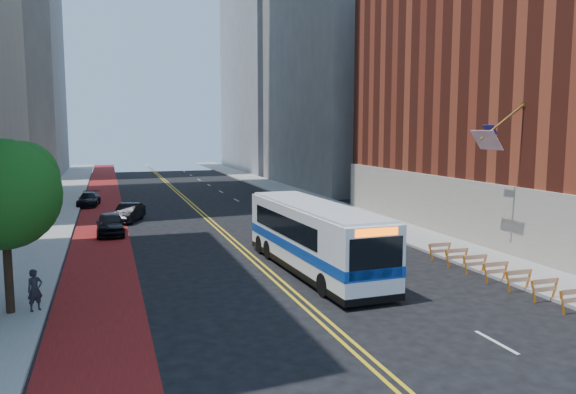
# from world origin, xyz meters

# --- Properties ---
(ground) EXTENTS (160.00, 160.00, 0.00)m
(ground) POSITION_xyz_m (0.00, 0.00, 0.00)
(ground) COLOR black
(ground) RESTS_ON ground
(sidewalk_left) EXTENTS (4.00, 140.00, 0.15)m
(sidewalk_left) POSITION_xyz_m (-12.00, 30.00, 0.07)
(sidewalk_left) COLOR gray
(sidewalk_left) RESTS_ON ground
(sidewalk_right) EXTENTS (4.00, 140.00, 0.15)m
(sidewalk_right) POSITION_xyz_m (12.00, 30.00, 0.07)
(sidewalk_right) COLOR gray
(sidewalk_right) RESTS_ON ground
(bus_lane_paint) EXTENTS (3.60, 140.00, 0.01)m
(bus_lane_paint) POSITION_xyz_m (-8.10, 30.00, 0.00)
(bus_lane_paint) COLOR maroon
(bus_lane_paint) RESTS_ON ground
(center_line_inner) EXTENTS (0.14, 140.00, 0.01)m
(center_line_inner) POSITION_xyz_m (-0.18, 30.00, 0.00)
(center_line_inner) COLOR gold
(center_line_inner) RESTS_ON ground
(center_line_outer) EXTENTS (0.14, 140.00, 0.01)m
(center_line_outer) POSITION_xyz_m (0.18, 30.00, 0.00)
(center_line_outer) COLOR gold
(center_line_outer) RESTS_ON ground
(lane_dashes) EXTENTS (0.14, 98.20, 0.01)m
(lane_dashes) POSITION_xyz_m (4.80, 38.00, 0.01)
(lane_dashes) COLOR silver
(lane_dashes) RESTS_ON ground
(midrise_right_near) EXTENTS (18.00, 26.00, 40.00)m
(midrise_right_near) POSITION_xyz_m (23.00, 48.00, 20.00)
(midrise_right_near) COLOR slate
(midrise_right_near) RESTS_ON ground
(midrise_right_far) EXTENTS (20.00, 28.00, 55.00)m
(midrise_right_far) POSITION_xyz_m (24.00, 78.00, 27.50)
(midrise_right_far) COLOR gray
(midrise_right_far) RESTS_ON ground
(construction_barriers) EXTENTS (1.42, 10.91, 1.00)m
(construction_barriers) POSITION_xyz_m (9.60, 3.42, 0.68)
(construction_barriers) COLOR orange
(construction_barriers) RESTS_ON ground
(street_tree) EXTENTS (4.20, 4.20, 6.70)m
(street_tree) POSITION_xyz_m (-11.24, 6.04, 4.91)
(street_tree) COLOR black
(street_tree) RESTS_ON sidewalk_left
(transit_bus) EXTENTS (3.30, 12.71, 3.46)m
(transit_bus) POSITION_xyz_m (2.21, 8.84, 1.81)
(transit_bus) COLOR white
(transit_bus) RESTS_ON ground
(car_a) EXTENTS (1.82, 4.50, 1.53)m
(car_a) POSITION_xyz_m (-7.49, 22.40, 0.76)
(car_a) COLOR black
(car_a) RESTS_ON ground
(car_b) EXTENTS (2.88, 4.51, 1.40)m
(car_b) POSITION_xyz_m (-6.10, 27.66, 0.70)
(car_b) COLOR black
(car_b) RESTS_ON ground
(car_c) EXTENTS (2.26, 4.55, 1.27)m
(car_c) POSITION_xyz_m (-9.30, 38.03, 0.64)
(car_c) COLOR black
(car_c) RESTS_ON ground
(pedestrian) EXTENTS (0.71, 0.64, 1.64)m
(pedestrian) POSITION_xyz_m (-10.40, 5.95, 0.97)
(pedestrian) COLOR black
(pedestrian) RESTS_ON sidewalk_left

